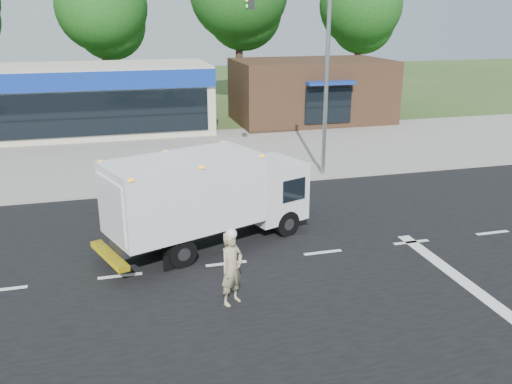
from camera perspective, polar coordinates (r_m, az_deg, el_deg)
The scene contains 11 objects.
ground at distance 16.68m, azimuth 7.04°, elevation -6.38°, with size 120.00×120.00×0.00m, color #385123.
road_asphalt at distance 16.67m, azimuth 7.04°, elevation -6.36°, with size 60.00×14.00×0.02m, color black.
sidewalk at distance 23.96m, azimuth -0.19°, elevation 1.70°, with size 60.00×2.40×0.12m, color gray.
parking_apron at distance 29.42m, azimuth -3.07°, elevation 4.75°, with size 60.00×9.00×0.02m, color gray.
lane_markings at distance 16.11m, azimuth 13.34°, elevation -7.63°, with size 55.20×7.00×0.01m.
ems_box_truck at distance 16.54m, azimuth -5.32°, elevation -0.18°, with size 6.95×4.27×2.95m.
emergency_worker at distance 13.46m, azimuth -2.56°, elevation -7.94°, with size 0.83×0.77×2.01m.
retail_strip_mall at distance 34.43m, azimuth -20.29°, elevation 9.05°, with size 18.00×6.20×4.00m.
brown_storefront at distance 36.65m, azimuth 5.83°, elevation 10.57°, with size 10.00×6.70×4.00m.
traffic_signal_pole at distance 23.18m, azimuth 5.98°, elevation 13.30°, with size 3.51×0.25×8.00m.
background_trees at distance 42.45m, azimuth -8.63°, elevation 18.81°, with size 36.77×7.39×12.10m.
Camera 1 is at (-5.82, -13.99, 6.96)m, focal length 38.00 mm.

